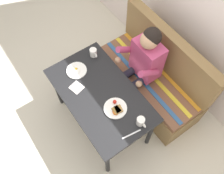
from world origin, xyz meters
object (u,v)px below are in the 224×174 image
couch (152,78)px  knife (132,134)px  person (142,63)px  plate_eggs (77,70)px  napkin (77,87)px  table (100,97)px  plate_breakfast (116,108)px  coffee_mug (141,121)px  coffee_mug_second (93,52)px

couch → knife: couch is taller
person → plate_eggs: size_ratio=5.46×
plate_eggs → napkin: size_ratio=1.78×
table → knife: (0.53, 0.00, 0.08)m
couch → person: size_ratio=1.19×
table → plate_breakfast: bearing=7.5°
person → plate_breakfast: (0.29, -0.56, 0.00)m
table → person: (-0.05, 0.59, 0.09)m
person → coffee_mug: bearing=-39.7°
plate_eggs → knife: size_ratio=1.11×
person → napkin: size_ratio=9.70×
table → coffee_mug: size_ratio=10.17×
couch → coffee_mug: bearing=-51.9°
person → plate_eggs: bearing=-117.3°
table → couch: size_ratio=0.83×
couch → coffee_mug_second: size_ratio=12.20×
coffee_mug_second → napkin: size_ratio=0.94×
plate_breakfast → knife: bearing=-5.7°
plate_breakfast → knife: (0.30, -0.03, -0.01)m
napkin → coffee_mug: bearing=23.2°
plate_breakfast → coffee_mug: (0.26, 0.11, 0.03)m
coffee_mug_second → coffee_mug: bearing=-4.7°
napkin → knife: (0.73, 0.16, -0.00)m
plate_breakfast → napkin: size_ratio=1.87×
table → person: 0.60m
coffee_mug_second → knife: 1.01m
plate_breakfast → coffee_mug: bearing=22.3°
couch → coffee_mug_second: couch is taller
couch → plate_eggs: couch is taller
table → knife: knife is taller
person → plate_breakfast: size_ratio=5.19×
knife → plate_eggs: bearing=-168.1°
table → plate_eggs: size_ratio=5.41×
coffee_mug_second → plate_breakfast: bearing=-15.1°
couch → person: (-0.05, -0.17, 0.41)m
couch → napkin: 1.03m
napkin → table: bearing=38.3°
coffee_mug_second → table: bearing=-25.4°
couch → coffee_mug: size_ratio=12.20×
coffee_mug → person: bearing=140.3°
plate_eggs → coffee_mug: size_ratio=1.88×
couch → knife: 1.01m
plate_breakfast → napkin: bearing=-156.3°
plate_eggs → coffee_mug: bearing=12.1°
coffee_mug → table: bearing=-164.4°
plate_breakfast → coffee_mug: size_ratio=1.98×
table → plate_breakfast: 0.25m
plate_eggs → coffee_mug: 0.90m
coffee_mug → knife: coffee_mug is taller
couch → napkin: size_ratio=11.52×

